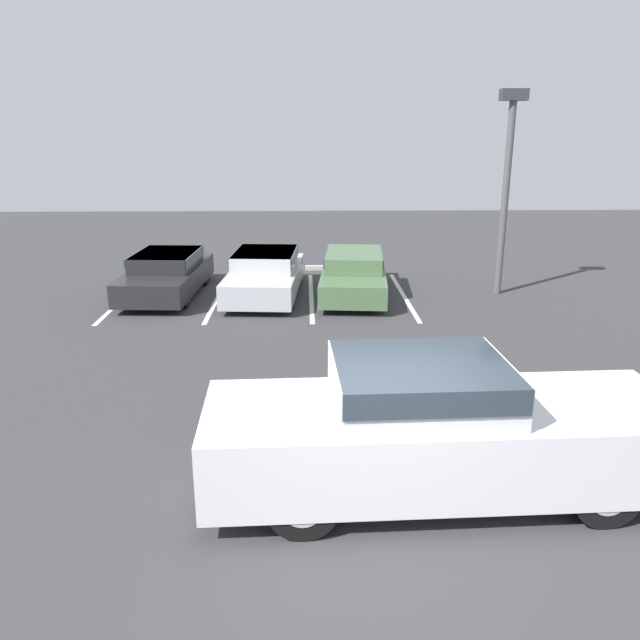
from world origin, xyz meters
The scene contains 11 objects.
ground_plane centered at (0.00, 0.00, 0.00)m, with size 60.00×60.00×0.00m, color #38383A.
stall_stripe_a centered at (-5.80, 10.83, 0.00)m, with size 0.12×5.30×0.01m, color white.
stall_stripe_b centered at (-3.17, 10.83, 0.00)m, with size 0.12×5.30×0.01m, color white.
stall_stripe_c centered at (-0.55, 10.83, 0.00)m, with size 0.12×5.30×0.01m, color white.
stall_stripe_d centered at (2.07, 10.83, 0.00)m, with size 0.12×5.30×0.01m, color white.
pickup_truck centered at (1.01, 0.90, 0.90)m, with size 6.04×2.18×1.80m.
parked_sedan_a centered at (-4.62, 11.09, 0.65)m, with size 2.04×4.47×1.21m.
parked_sedan_b centered at (-1.84, 10.97, 0.67)m, with size 2.15×4.58×1.26m.
parked_sedan_c centered at (0.66, 11.07, 0.64)m, with size 2.15×4.77×1.21m.
light_post centered at (4.80, 11.04, 3.38)m, with size 0.70×0.36×5.53m.
wheel_stop_curb centered at (0.18, 14.27, 0.07)m, with size 1.78×0.20×0.14m, color #B7B2A8.
Camera 1 is at (-0.72, -6.19, 4.52)m, focal length 35.00 mm.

